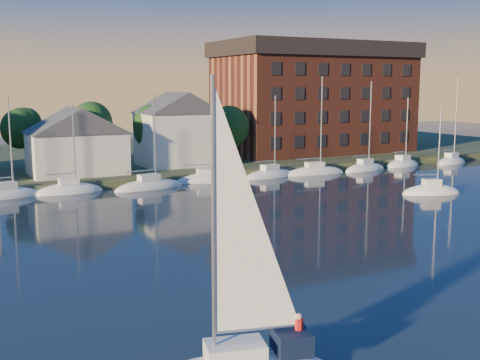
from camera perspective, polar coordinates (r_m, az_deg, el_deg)
shoreline_land at (r=94.81m, az=-13.93°, el=1.64°), size 160.00×50.00×2.00m
wooden_dock at (r=72.86m, az=-9.64°, el=-0.38°), size 120.00×3.00×1.00m
clubhouse_centre at (r=75.49m, az=-15.27°, el=3.69°), size 11.55×8.40×8.08m
clubhouse_east at (r=81.40m, az=-5.90°, el=4.93°), size 10.50×8.40×9.80m
condo_block at (r=98.78m, az=7.04°, el=7.82°), size 31.00×17.00×17.40m
tree_line at (r=83.13m, az=-10.80°, el=5.71°), size 93.40×5.40×8.90m
moored_fleet at (r=71.38m, az=-5.85°, el=-0.41°), size 95.50×2.40×12.05m
drifting_sailboat_right at (r=68.41m, az=17.67°, el=-1.20°), size 6.91×4.37×10.61m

